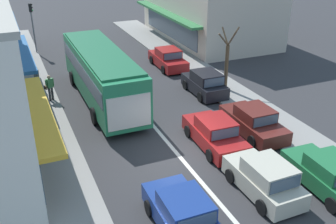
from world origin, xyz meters
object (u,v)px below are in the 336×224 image
(city_bus, at_px, (101,72))
(sedan_adjacent_lane_trail, at_px, (184,216))
(parked_sedan_kerb_second, at_px, (253,122))
(street_tree_right, at_px, (227,62))
(parked_sedan_kerb_rear, at_px, (168,59))
(pedestrian_browsing_midblock, at_px, (37,77))
(parked_hatchback_kerb_third, at_px, (205,84))
(traffic_light_downstreet, at_px, (32,20))
(hatchback_behind_bus_near, at_px, (265,179))
(pedestrian_with_handbag_near, at_px, (50,86))
(parked_sedan_kerb_front, at_px, (329,175))
(sedan_behind_bus_mid, at_px, (215,134))

(city_bus, xyz_separation_m, sedan_adjacent_lane_trail, (-0.33, -12.45, -1.22))
(parked_sedan_kerb_second, xyz_separation_m, street_tree_right, (1.70, 5.67, 1.32))
(parked_sedan_kerb_rear, height_order, pedestrian_browsing_midblock, pedestrian_browsing_midblock)
(parked_hatchback_kerb_third, height_order, traffic_light_downstreet, traffic_light_downstreet)
(sedan_adjacent_lane_trail, bearing_deg, parked_hatchback_kerb_third, 58.67)
(parked_sedan_kerb_rear, xyz_separation_m, traffic_light_downstreet, (-8.85, 7.59, 2.19))
(street_tree_right, xyz_separation_m, pedestrian_browsing_midblock, (-11.37, 4.47, -0.92))
(hatchback_behind_bus_near, xyz_separation_m, pedestrian_with_handbag_near, (-6.59, 12.71, 0.36))
(parked_sedan_kerb_front, bearing_deg, street_tree_right, 81.50)
(city_bus, xyz_separation_m, street_tree_right, (7.82, -1.58, 0.10))
(hatchback_behind_bus_near, bearing_deg, parked_sedan_kerb_front, -16.64)
(parked_sedan_kerb_second, xyz_separation_m, pedestrian_browsing_midblock, (-9.67, 10.14, 0.40))
(parked_sedan_kerb_front, relative_size, parked_sedan_kerb_second, 1.01)
(pedestrian_with_handbag_near, distance_m, pedestrian_browsing_midblock, 2.02)
(sedan_behind_bus_mid, xyz_separation_m, hatchback_behind_bus_near, (-0.06, -4.16, 0.05))
(parked_sedan_kerb_front, relative_size, parked_hatchback_kerb_third, 1.14)
(sedan_behind_bus_mid, xyz_separation_m, sedan_adjacent_lane_trail, (-3.96, -4.84, 0.00))
(sedan_behind_bus_mid, distance_m, pedestrian_with_handbag_near, 10.84)
(city_bus, relative_size, hatchback_behind_bus_near, 2.92)
(sedan_adjacent_lane_trail, xyz_separation_m, parked_sedan_kerb_front, (6.51, -0.10, 0.00))
(hatchback_behind_bus_near, distance_m, traffic_light_downstreet, 24.44)
(city_bus, height_order, hatchback_behind_bus_near, city_bus)
(parked_sedan_kerb_second, xyz_separation_m, parked_sedan_kerb_rear, (0.05, 11.43, 0.00))
(parked_sedan_kerb_rear, bearing_deg, parked_sedan_kerb_front, -89.98)
(street_tree_right, bearing_deg, hatchback_behind_bus_near, -112.67)
(city_bus, relative_size, pedestrian_browsing_midblock, 6.67)
(sedan_adjacent_lane_trail, bearing_deg, street_tree_right, 53.14)
(pedestrian_browsing_midblock, bearing_deg, sedan_behind_bus_mid, -55.61)
(street_tree_right, height_order, pedestrian_browsing_midblock, street_tree_right)
(parked_sedan_kerb_front, distance_m, traffic_light_downstreet, 25.96)
(city_bus, xyz_separation_m, pedestrian_with_handbag_near, (-3.02, 0.95, -0.81))
(traffic_light_downstreet, bearing_deg, parked_sedan_kerb_front, -69.98)
(sedan_behind_bus_mid, bearing_deg, parked_sedan_kerb_front, -62.70)
(traffic_light_downstreet, height_order, pedestrian_with_handbag_near, traffic_light_downstreet)
(sedan_adjacent_lane_trail, relative_size, parked_sedan_kerb_front, 0.99)
(sedan_behind_bus_mid, height_order, parked_sedan_kerb_rear, same)
(hatchback_behind_bus_near, height_order, sedan_adjacent_lane_trail, hatchback_behind_bus_near)
(hatchback_behind_bus_near, xyz_separation_m, sedan_adjacent_lane_trail, (-3.89, -0.69, -0.05))
(parked_sedan_kerb_front, relative_size, traffic_light_downstreet, 1.01)
(sedan_behind_bus_mid, bearing_deg, parked_hatchback_kerb_third, 66.19)
(traffic_light_downstreet, height_order, pedestrian_browsing_midblock, traffic_light_downstreet)
(parked_sedan_kerb_second, bearing_deg, parked_hatchback_kerb_third, 88.30)
(parked_sedan_kerb_rear, relative_size, pedestrian_with_handbag_near, 2.60)
(parked_sedan_kerb_second, height_order, traffic_light_downstreet, traffic_light_downstreet)
(parked_sedan_kerb_rear, distance_m, pedestrian_with_handbag_near, 9.75)
(parked_sedan_kerb_rear, bearing_deg, parked_sedan_kerb_second, -90.27)
(parked_sedan_kerb_front, distance_m, parked_sedan_kerb_second, 5.29)
(sedan_adjacent_lane_trail, distance_m, pedestrian_browsing_midblock, 15.68)
(city_bus, distance_m, parked_sedan_kerb_second, 9.57)
(sedan_adjacent_lane_trail, bearing_deg, traffic_light_downstreet, 95.54)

